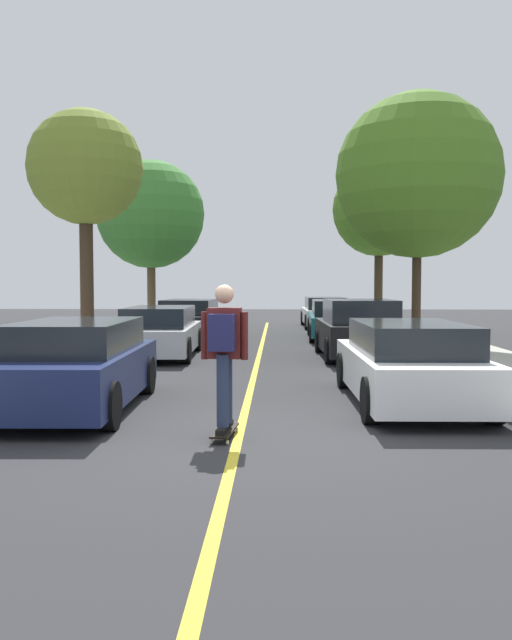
{
  "coord_description": "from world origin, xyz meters",
  "views": [
    {
      "loc": [
        0.48,
        -8.17,
        1.9
      ],
      "look_at": [
        -0.05,
        8.24,
        0.98
      ],
      "focal_mm": 37.4,
      "sensor_mm": 36.0,
      "label": 1
    }
  ],
  "objects_px": {
    "fire_hydrant": "(86,343)",
    "skateboard": "(225,431)",
    "parked_car_left_nearest": "(76,365)",
    "parked_car_right_far": "(338,319)",
    "street_tree_left_nearest": "(85,169)",
    "parked_car_left_near": "(160,332)",
    "street_tree_left_near": "(151,215)",
    "street_tree_right_nearest": "(418,176)",
    "street_tree_right_near": "(379,210)",
    "parked_car_right_near": "(359,330)",
    "skateboarder": "(224,348)",
    "parked_car_right_farthest": "(325,313)",
    "parked_car_left_far": "(189,319)",
    "parked_car_right_nearest": "(409,363)"
  },
  "relations": [
    {
      "from": "street_tree_left_near",
      "to": "skateboard",
      "type": "height_order",
      "value": "street_tree_left_near"
    },
    {
      "from": "skateboard",
      "to": "street_tree_left_near",
      "type": "bearing_deg",
      "value": 103.53
    },
    {
      "from": "street_tree_left_nearest",
      "to": "parked_car_right_near",
      "type": "bearing_deg",
      "value": -0.48
    },
    {
      "from": "parked_car_right_near",
      "to": "parked_car_right_far",
      "type": "bearing_deg",
      "value": 90.03
    },
    {
      "from": "street_tree_left_nearest",
      "to": "street_tree_right_near",
      "type": "bearing_deg",
      "value": 45.93
    },
    {
      "from": "parked_car_left_nearest",
      "to": "parked_car_left_near",
      "type": "distance_m",
      "value": 7.14
    },
    {
      "from": "parked_car_right_nearest",
      "to": "parked_car_left_nearest",
      "type": "bearing_deg",
      "value": -173.01
    },
    {
      "from": "parked_car_right_near",
      "to": "skateboarder",
      "type": "height_order",
      "value": "skateboarder"
    },
    {
      "from": "street_tree_left_near",
      "to": "street_tree_right_nearest",
      "type": "xyz_separation_m",
      "value": [
        8.78,
        -6.72,
        0.37
      ]
    },
    {
      "from": "street_tree_left_nearest",
      "to": "fire_hydrant",
      "type": "xyz_separation_m",
      "value": [
        0.36,
        -1.41,
        -4.29
      ]
    },
    {
      "from": "parked_car_left_far",
      "to": "street_tree_right_nearest",
      "type": "distance_m",
      "value": 8.92
    },
    {
      "from": "parked_car_right_far",
      "to": "parked_car_right_farthest",
      "type": "relative_size",
      "value": 0.99
    },
    {
      "from": "parked_car_left_far",
      "to": "street_tree_right_near",
      "type": "xyz_separation_m",
      "value": [
        6.92,
        3.33,
        4.03
      ]
    },
    {
      "from": "parked_car_left_nearest",
      "to": "parked_car_right_far",
      "type": "distance_m",
      "value": 13.81
    },
    {
      "from": "parked_car_left_nearest",
      "to": "parked_car_right_nearest",
      "type": "distance_m",
      "value": 5.11
    },
    {
      "from": "parked_car_left_nearest",
      "to": "street_tree_left_near",
      "type": "distance_m",
      "value": 16.35
    },
    {
      "from": "street_tree_left_near",
      "to": "skateboarder",
      "type": "relative_size",
      "value": 3.64
    },
    {
      "from": "parked_car_right_far",
      "to": "skateboarder",
      "type": "relative_size",
      "value": 2.61
    },
    {
      "from": "parked_car_right_farthest",
      "to": "street_tree_right_near",
      "type": "xyz_separation_m",
      "value": [
        1.86,
        -2.7,
        4.07
      ]
    },
    {
      "from": "parked_car_right_farthest",
      "to": "parked_car_left_far",
      "type": "bearing_deg",
      "value": -130.02
    },
    {
      "from": "parked_car_right_nearest",
      "to": "fire_hydrant",
      "type": "xyz_separation_m",
      "value": [
        -6.57,
        5.03,
        -0.15
      ]
    },
    {
      "from": "street_tree_left_near",
      "to": "parked_car_right_farthest",
      "type": "bearing_deg",
      "value": 23.76
    },
    {
      "from": "street_tree_left_nearest",
      "to": "parked_car_right_nearest",
      "type": "bearing_deg",
      "value": -42.91
    },
    {
      "from": "fire_hydrant",
      "to": "skateboard",
      "type": "distance_m",
      "value": 8.37
    },
    {
      "from": "parked_car_left_near",
      "to": "parked_car_left_nearest",
      "type": "bearing_deg",
      "value": -90.01
    },
    {
      "from": "parked_car_right_far",
      "to": "parked_car_right_farthest",
      "type": "xyz_separation_m",
      "value": [
        0.0,
        5.99,
        -0.03
      ]
    },
    {
      "from": "parked_car_left_near",
      "to": "parked_car_right_near",
      "type": "bearing_deg",
      "value": -1.56
    },
    {
      "from": "skateboarder",
      "to": "parked_car_right_farthest",
      "type": "bearing_deg",
      "value": 82.54
    },
    {
      "from": "street_tree_left_near",
      "to": "street_tree_right_near",
      "type": "bearing_deg",
      "value": 2.28
    },
    {
      "from": "parked_car_right_near",
      "to": "skateboarder",
      "type": "relative_size",
      "value": 2.32
    },
    {
      "from": "parked_car_right_far",
      "to": "street_tree_left_near",
      "type": "height_order",
      "value": "street_tree_left_near"
    },
    {
      "from": "parked_car_left_far",
      "to": "parked_car_right_near",
      "type": "distance_m",
      "value": 7.7
    },
    {
      "from": "fire_hydrant",
      "to": "skateboard",
      "type": "height_order",
      "value": "fire_hydrant"
    },
    {
      "from": "street_tree_right_nearest",
      "to": "fire_hydrant",
      "type": "height_order",
      "value": "street_tree_right_nearest"
    },
    {
      "from": "parked_car_right_farthest",
      "to": "parked_car_left_near",
      "type": "bearing_deg",
      "value": -113.43
    },
    {
      "from": "parked_car_left_nearest",
      "to": "street_tree_right_nearest",
      "type": "distance_m",
      "value": 12.17
    },
    {
      "from": "parked_car_left_nearest",
      "to": "parked_car_right_near",
      "type": "distance_m",
      "value": 8.64
    },
    {
      "from": "parked_car_right_farthest",
      "to": "street_tree_right_near",
      "type": "bearing_deg",
      "value": -55.44
    },
    {
      "from": "parked_car_left_far",
      "to": "parked_car_right_far",
      "type": "height_order",
      "value": "parked_car_left_far"
    },
    {
      "from": "street_tree_left_nearest",
      "to": "fire_hydrant",
      "type": "bearing_deg",
      "value": -75.74
    },
    {
      "from": "fire_hydrant",
      "to": "street_tree_right_near",
      "type": "bearing_deg",
      "value": 51.22
    },
    {
      "from": "parked_car_left_near",
      "to": "parked_car_left_far",
      "type": "distance_m",
      "value": 5.66
    },
    {
      "from": "parked_car_left_near",
      "to": "street_tree_right_near",
      "type": "relative_size",
      "value": 0.7
    },
    {
      "from": "parked_car_left_nearest",
      "to": "parked_car_right_far",
      "type": "xyz_separation_m",
      "value": [
        5.07,
        12.84,
        -0.0
      ]
    },
    {
      "from": "parked_car_left_nearest",
      "to": "street_tree_left_nearest",
      "type": "height_order",
      "value": "street_tree_left_nearest"
    },
    {
      "from": "parked_car_right_far",
      "to": "parked_car_left_near",
      "type": "bearing_deg",
      "value": -131.61
    },
    {
      "from": "parked_car_left_far",
      "to": "street_tree_left_near",
      "type": "distance_m",
      "value": 5.21
    },
    {
      "from": "parked_car_right_nearest",
      "to": "street_tree_right_near",
      "type": "xyz_separation_m",
      "value": [
        1.86,
        15.51,
        4.06
      ]
    },
    {
      "from": "street_tree_right_nearest",
      "to": "street_tree_right_near",
      "type": "xyz_separation_m",
      "value": [
        0.0,
        7.07,
        -0.18
      ]
    },
    {
      "from": "parked_car_right_farthest",
      "to": "street_tree_left_nearest",
      "type": "bearing_deg",
      "value": -120.47
    }
  ]
}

